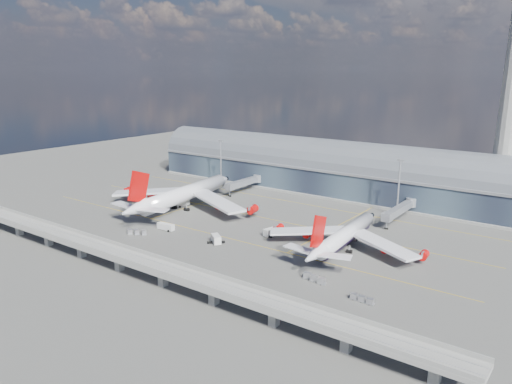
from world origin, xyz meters
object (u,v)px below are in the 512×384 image
Objects in this scene: airliner_right at (344,236)px; cargo_train_0 at (136,232)px; airliner_left at (182,194)px; service_truck_2 at (166,227)px; floodlight_mast_right at (399,187)px; cargo_train_1 at (314,278)px; service_truck_0 at (182,203)px; service_truck_5 at (212,198)px; floodlight_mast_left at (221,162)px; control_tower at (511,97)px; service_truck_3 at (271,232)px; service_truck_1 at (216,239)px; service_truck_4 at (356,235)px; cargo_train_2 at (362,299)px.

cargo_train_0 is (-73.00, -32.71, -4.02)m from airliner_right.
airliner_left is 32.07m from service_truck_2.
floodlight_mast_right is 3.01× the size of cargo_train_1.
service_truck_2 is at bearing -51.87° from service_truck_0.
floodlight_mast_right is 0.33× the size of airliner_left.
cargo_train_1 is at bearing -100.24° from service_truck_2.
airliner_left is 19.95m from service_truck_5.
control_tower is at bearing 11.72° from floodlight_mast_left.
service_truck_2 is 1.17× the size of service_truck_3.
service_truck_1 reaches higher than service_truck_4.
floodlight_mast_right is at bearing 20.24° from airliner_left.
service_truck_2 is at bearing -138.81° from service_truck_3.
airliner_right reaches higher than cargo_train_2.
service_truck_4 is 0.64× the size of cargo_train_1.
service_truck_2 is 42.57m from service_truck_3.
floodlight_mast_left reaches higher than airliner_left.
service_truck_4 reaches higher than service_truck_2.
service_truck_1 is at bearing -106.10° from service_truck_3.
floodlight_mast_right reaches higher than service_truck_4.
service_truck_2 is 74.89m from service_truck_4.
airliner_left is 14.36× the size of service_truck_4.
service_truck_3 is (-65.15, -81.00, -50.08)m from control_tower.
service_truck_5 is 103.45m from cargo_train_1.
service_truck_4 is at bearing -72.95° from service_truck_5.
floodlight_mast_left is at bearing 56.86° from service_truck_5.
control_tower is 1.31× the size of airliner_left.
service_truck_2 is 11.85m from cargo_train_0.
service_truck_0 reaches higher than cargo_train_2.
service_truck_3 is 1.03× the size of service_truck_5.
floodlight_mast_left reaches higher than cargo_train_2.
floodlight_mast_left is 45.86m from service_truck_0.
airliner_left reaches higher than service_truck_0.
cargo_train_0 is at bearing 85.48° from cargo_train_2.
service_truck_3 is at bearing -128.81° from control_tower.
cargo_train_2 is at bearing -16.91° from service_truck_3.
service_truck_0 is 86.71m from service_truck_4.
airliner_right reaches higher than service_truck_2.
cargo_train_0 is 0.98× the size of cargo_train_1.
service_truck_0 is 59.10m from service_truck_3.
cargo_train_1 is (4.75, -80.43, -12.66)m from floodlight_mast_right.
cargo_train_1 reaches higher than cargo_train_2.
service_truck_5 reaches higher than service_truck_2.
floodlight_mast_right reaches higher than service_truck_1.
cargo_train_1 is at bearing -96.71° from service_truck_5.
service_truck_0 is at bearing 47.70° from cargo_train_0.
floodlight_mast_right is at bearing 74.53° from service_truck_3.
service_truck_5 is (-118.47, -54.38, -50.13)m from control_tower.
airliner_right is 30.95m from cargo_train_1.
airliner_right is at bearing -1.58° from cargo_train_1.
cargo_train_2 is at bearing -94.06° from service_truck_5.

